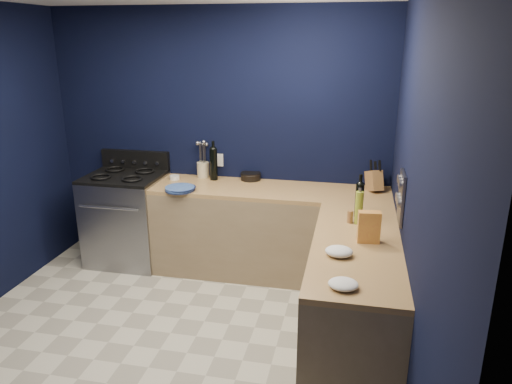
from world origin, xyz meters
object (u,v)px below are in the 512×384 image
(knife_block, at_px, (374,181))
(crouton_bag, at_px, (369,227))
(gas_range, at_px, (127,220))
(plate_stack, at_px, (180,189))
(utensil_crock, at_px, (203,170))

(knife_block, xyz_separation_m, crouton_bag, (-0.07, -1.25, 0.02))
(gas_range, distance_m, knife_block, 2.57)
(knife_block, bearing_deg, plate_stack, 167.96)
(gas_range, bearing_deg, utensil_crock, 19.32)
(crouton_bag, bearing_deg, gas_range, 149.88)
(plate_stack, bearing_deg, gas_range, 162.38)
(gas_range, xyz_separation_m, utensil_crock, (0.77, 0.27, 0.52))
(plate_stack, distance_m, utensil_crock, 0.50)
(plate_stack, bearing_deg, crouton_bag, -26.51)
(gas_range, xyz_separation_m, plate_stack, (0.69, -0.22, 0.46))
(crouton_bag, bearing_deg, plate_stack, 147.47)
(plate_stack, relative_size, knife_block, 1.46)
(utensil_crock, distance_m, knife_block, 1.74)
(gas_range, relative_size, crouton_bag, 3.99)
(gas_range, bearing_deg, knife_block, 3.60)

